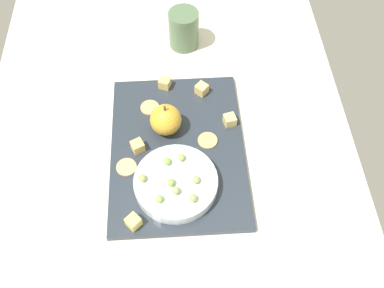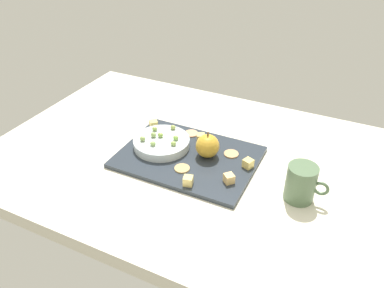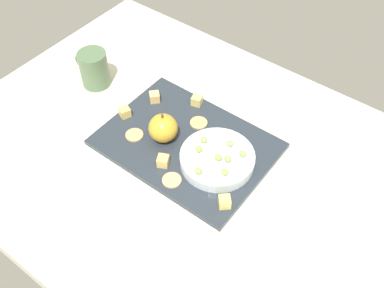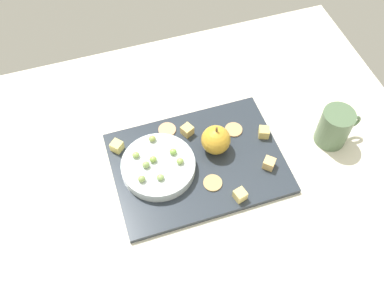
{
  "view_description": "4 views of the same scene",
  "coord_description": "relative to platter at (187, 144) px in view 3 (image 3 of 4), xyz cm",
  "views": [
    {
      "loc": [
        -47.37,
        -2.38,
        83.16
      ],
      "look_at": [
        0.21,
        -5.23,
        10.0
      ],
      "focal_mm": 40.07,
      "sensor_mm": 36.0,
      "label": 1
    },
    {
      "loc": [
        42.63,
        -83.04,
        70.0
      ],
      "look_at": [
        2.4,
        0.15,
        8.1
      ],
      "focal_mm": 35.59,
      "sensor_mm": 36.0,
      "label": 2
    },
    {
      "loc": [
        -41.01,
        52.65,
        85.56
      ],
      "look_at": [
        -0.11,
        -1.16,
        7.57
      ],
      "focal_mm": 42.32,
      "sensor_mm": 36.0,
      "label": 3
    },
    {
      "loc": [
        -15.68,
        -53.59,
        91.98
      ],
      "look_at": [
        1.57,
        -0.2,
        10.2
      ],
      "focal_mm": 41.06,
      "sensor_mm": 36.0,
      "label": 4
    }
  ],
  "objects": [
    {
      "name": "grape_5",
      "position": [
        -4.43,
        -0.66,
        3.91
      ],
      "size": [
        1.65,
        1.49,
        1.33
      ],
      "primitive_type": "ellipsoid",
      "color": "#95B759",
      "rests_on": "serving_dish"
    },
    {
      "name": "grape_6",
      "position": [
        -13.47,
        4.01,
        3.91
      ],
      "size": [
        1.65,
        1.49,
        1.34
      ],
      "primitive_type": "ellipsoid",
      "color": "#94B759",
      "rests_on": "serving_dish"
    },
    {
      "name": "apple_stem",
      "position": [
        5.11,
        2.09,
        8.11
      ],
      "size": [
        0.5,
        0.5,
        1.2
      ],
      "primitive_type": "cylinder",
      "color": "brown",
      "rests_on": "apple_whole"
    },
    {
      "name": "cup",
      "position": [
        32.94,
        -3.01,
        4.28
      ],
      "size": [
        10.74,
        7.53,
        9.85
      ],
      "color": "#516B4C",
      "rests_on": "table"
    },
    {
      "name": "cheese_cube_1",
      "position": [
        15.11,
        -6.27,
        1.86
      ],
      "size": [
        3.45,
        3.45,
        2.44
      ],
      "primitive_type": "cube",
      "rotation": [
        0.0,
        0.0,
        0.82
      ],
      "color": "#F4C474",
      "rests_on": "platter"
    },
    {
      "name": "grape_1",
      "position": [
        -13.74,
        -2.52,
        4.0
      ],
      "size": [
        1.65,
        1.49,
        1.51
      ],
      "primitive_type": "ellipsoid",
      "color": "#8EAC5B",
      "rests_on": "serving_dish"
    },
    {
      "name": "apple_whole",
      "position": [
        5.11,
        2.09,
        4.07
      ],
      "size": [
        6.86,
        6.86,
        6.86
      ],
      "primitive_type": "sphere",
      "color": "gold",
      "rests_on": "platter"
    },
    {
      "name": "grape_3",
      "position": [
        -10.05,
        1.63,
        3.96
      ],
      "size": [
        1.65,
        1.49,
        1.45
      ],
      "primitive_type": "ellipsoid",
      "color": "#90B94E",
      "rests_on": "serving_dish"
    },
    {
      "name": "grape_0",
      "position": [
        -8.76,
        7.21,
        3.94
      ],
      "size": [
        1.65,
        1.49,
        1.39
      ],
      "primitive_type": "ellipsoid",
      "color": "#9AAD54",
      "rests_on": "serving_dish"
    },
    {
      "name": "platter",
      "position": [
        0.0,
        0.0,
        0.0
      ],
      "size": [
        39.18,
        28.61,
        1.28
      ],
      "primitive_type": "cube",
      "color": "#2A323C",
      "rests_on": "table"
    },
    {
      "name": "cheese_cube_2",
      "position": [
        0.12,
        8.45,
        1.86
      ],
      "size": [
        3.26,
        3.26,
        2.44
      ],
      "primitive_type": "cube",
      "rotation": [
        0.0,
        0.0,
        0.45
      ],
      "color": "#EBC36C",
      "rests_on": "platter"
    },
    {
      "name": "serving_dish",
      "position": [
        -9.22,
        0.69,
        1.94
      ],
      "size": [
        16.88,
        16.88,
        2.6
      ],
      "primitive_type": "cylinder",
      "color": "silver",
      "rests_on": "platter"
    },
    {
      "name": "cracker_1",
      "position": [
        11.17,
        5.88,
        0.84
      ],
      "size": [
        4.29,
        4.29,
        0.4
      ],
      "primitive_type": "cylinder",
      "color": "tan",
      "rests_on": "platter"
    },
    {
      "name": "grape_4",
      "position": [
        -5.2,
        2.19,
        3.95
      ],
      "size": [
        1.65,
        1.49,
        1.41
      ],
      "primitive_type": "ellipsoid",
      "color": "#8DC354",
      "rests_on": "serving_dish"
    },
    {
      "name": "grape_2",
      "position": [
        -11.96,
        0.72,
        4.01
      ],
      "size": [
        1.65,
        1.49,
        1.55
      ],
      "primitive_type": "ellipsoid",
      "color": "#8FAF60",
      "rests_on": "serving_dish"
    },
    {
      "name": "cheese_cube_4",
      "position": [
        5.82,
        -11.81,
        1.86
      ],
      "size": [
        2.98,
        2.98,
        2.44
      ],
      "primitive_type": "cube",
      "rotation": [
        0.0,
        0.0,
        0.26
      ],
      "color": "#E5C973",
      "rests_on": "platter"
    },
    {
      "name": "cracker_0",
      "position": [
        -4.27,
        10.85,
        0.84
      ],
      "size": [
        4.29,
        4.29,
        0.4
      ],
      "primitive_type": "cylinder",
      "color": "tan",
      "rests_on": "platter"
    },
    {
      "name": "cheese_cube_3",
      "position": [
        -17.01,
        9.1,
        1.86
      ],
      "size": [
        3.45,
        3.45,
        2.44
      ],
      "primitive_type": "cube",
      "rotation": [
        0.0,
        0.0,
        0.74
      ],
      "color": "#EAD36D",
      "rests_on": "platter"
    },
    {
      "name": "cracker_2",
      "position": [
        1.37,
        -6.59,
        0.84
      ],
      "size": [
        4.29,
        4.29,
        0.4
      ],
      "primitive_type": "cylinder",
      "color": "tan",
      "rests_on": "platter"
    },
    {
      "name": "grape_7",
      "position": [
        -9.74,
        -3.33,
        3.9
      ],
      "size": [
        1.65,
        1.49,
        1.33
      ],
      "primitive_type": "ellipsoid",
      "color": "#91B762",
      "rests_on": "serving_dish"
    },
    {
      "name": "cheese_cube_0",
      "position": [
        17.49,
        1.81,
        1.86
      ],
      "size": [
        3.17,
        3.17,
        2.44
      ],
      "primitive_type": "cube",
      "rotation": [
        0.0,
        0.0,
        1.19
      ],
      "color": "#EACB6B",
      "rests_on": "platter"
    },
    {
      "name": "table",
      "position": [
        -2.31,
        2.24,
        -2.78
      ],
      "size": [
        114.08,
        82.35,
        4.27
      ],
      "primitive_type": "cube",
      "color": "silver",
      "rests_on": "ground"
    }
  ]
}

